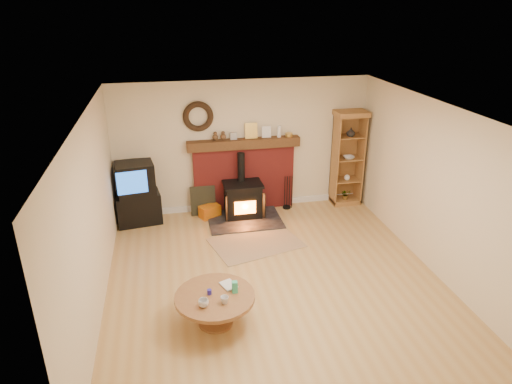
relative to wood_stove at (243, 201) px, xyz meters
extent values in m
plane|color=tan|center=(0.09, -2.27, -0.34)|extent=(5.50, 5.50, 0.00)
cube|color=beige|center=(0.09, 0.48, 0.96)|extent=(5.00, 0.02, 2.60)
cube|color=beige|center=(0.09, -5.02, 0.96)|extent=(5.00, 0.02, 2.60)
cube|color=beige|center=(-2.41, -2.27, 0.96)|extent=(0.02, 5.50, 2.60)
cube|color=beige|center=(2.59, -2.27, 0.96)|extent=(0.02, 5.50, 2.60)
cube|color=white|center=(0.09, -2.27, 2.26)|extent=(5.00, 5.50, 0.02)
cube|color=white|center=(0.09, 0.46, -0.28)|extent=(5.00, 0.04, 0.12)
torus|color=black|center=(-0.76, 0.42, 1.61)|extent=(0.57, 0.11, 0.57)
cube|color=maroon|center=(0.09, 0.40, 0.31)|extent=(2.00, 0.15, 1.30)
cube|color=#3A2312|center=(0.09, 0.37, 1.05)|extent=(2.20, 0.22, 0.18)
cube|color=#999999|center=(-0.11, 0.38, 1.21)|extent=(0.13, 0.05, 0.14)
cube|color=gold|center=(0.24, 0.40, 1.29)|extent=(0.24, 0.06, 0.30)
cube|color=white|center=(0.54, 0.40, 1.25)|extent=(0.18, 0.05, 0.22)
cylinder|color=white|center=(0.79, 0.38, 1.25)|extent=(0.08, 0.08, 0.22)
cylinder|color=gold|center=(0.99, 0.38, 1.17)|extent=(0.14, 0.14, 0.07)
cube|color=black|center=(0.00, -0.17, -0.33)|extent=(1.40, 1.00, 0.03)
cube|color=black|center=(0.00, 0.03, 0.01)|extent=(0.68, 0.49, 0.63)
cube|color=black|center=(0.00, 0.03, 0.34)|extent=(0.75, 0.54, 0.04)
cylinder|color=black|center=(0.00, 0.18, 0.64)|extent=(0.14, 0.14, 0.56)
cube|color=orange|center=(0.00, -0.22, -0.04)|extent=(0.41, 0.02, 0.25)
cube|color=black|center=(-0.31, -0.16, -0.02)|extent=(0.16, 0.22, 0.51)
cube|color=black|center=(0.31, -0.16, -0.02)|extent=(0.16, 0.22, 0.51)
cube|color=brown|center=(0.04, -1.07, -0.33)|extent=(1.71, 1.38, 0.01)
cube|color=black|center=(-2.00, 0.20, -0.04)|extent=(0.89, 0.68, 0.60)
cube|color=black|center=(-2.00, 0.20, 0.56)|extent=(0.75, 0.66, 0.60)
cube|color=blue|center=(-2.04, -0.09, 0.59)|extent=(0.54, 0.09, 0.43)
cube|color=olive|center=(2.21, 0.26, -0.29)|extent=(0.57, 0.41, 0.10)
cube|color=olive|center=(2.21, 0.46, 0.61)|extent=(0.57, 0.02, 1.81)
cube|color=olive|center=(1.94, 0.26, 0.61)|extent=(0.02, 0.41, 1.81)
cube|color=olive|center=(2.48, 0.26, 0.61)|extent=(0.02, 0.41, 1.81)
cube|color=olive|center=(2.21, 0.26, 1.57)|extent=(0.63, 0.45, 0.10)
cube|color=olive|center=(2.21, 0.26, 0.18)|extent=(0.53, 0.37, 0.02)
cube|color=olive|center=(2.21, 0.26, 0.64)|extent=(0.53, 0.37, 0.02)
cube|color=olive|center=(2.21, 0.26, 1.11)|extent=(0.53, 0.37, 0.02)
imported|color=white|center=(2.21, 0.21, 1.20)|extent=(0.17, 0.17, 0.18)
imported|color=white|center=(2.21, 0.21, 0.68)|extent=(0.22, 0.22, 0.05)
sphere|color=white|center=(2.21, 0.21, 0.25)|extent=(0.12, 0.12, 0.12)
imported|color=#3CB486|center=(2.21, 0.21, -0.13)|extent=(0.20, 0.17, 0.22)
cube|color=yellow|center=(-0.64, 0.13, -0.22)|extent=(0.45, 0.38, 0.24)
cube|color=black|center=(-0.76, 0.28, -0.05)|extent=(0.49, 0.13, 0.59)
cylinder|color=black|center=(0.95, 0.23, -0.32)|extent=(0.16, 0.16, 0.04)
cylinder|color=black|center=(0.90, 0.23, 0.01)|extent=(0.02, 0.02, 0.70)
cylinder|color=black|center=(0.95, 0.23, 0.01)|extent=(0.02, 0.02, 0.70)
cylinder|color=black|center=(1.00, 0.23, 0.01)|extent=(0.02, 0.02, 0.70)
cylinder|color=black|center=(1.05, 0.23, 0.01)|extent=(0.02, 0.02, 0.70)
cylinder|color=brown|center=(-0.91, -3.08, -0.33)|extent=(0.46, 0.46, 0.03)
cylinder|color=brown|center=(-0.91, -3.08, -0.13)|extent=(0.17, 0.17, 0.37)
cylinder|color=brown|center=(-0.91, -3.08, 0.08)|extent=(1.05, 1.05, 0.05)
imported|color=white|center=(-1.07, -3.29, 0.15)|extent=(0.13, 0.13, 0.10)
imported|color=white|center=(-0.81, -3.27, 0.15)|extent=(0.10, 0.10, 0.10)
imported|color=#4C331E|center=(-0.79, -2.94, 0.11)|extent=(0.17, 0.23, 0.02)
cylinder|color=#251F92|center=(-0.98, -3.05, 0.14)|extent=(0.06, 0.06, 0.07)
cube|color=#3CB486|center=(-0.65, -3.07, 0.18)|extent=(0.07, 0.07, 0.16)
camera|label=1|loc=(-1.36, -7.99, 3.63)|focal=32.00mm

